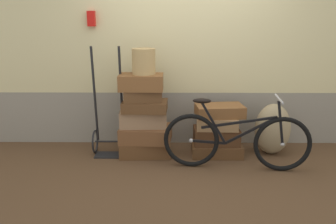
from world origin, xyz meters
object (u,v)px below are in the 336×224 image
burlap_sack (273,129)px  suitcase_3 (145,106)px  suitcase_6 (217,149)px  luggage_trolley (109,131)px  wicker_basket (144,61)px  suitcase_4 (143,95)px  bicycle (236,141)px  suitcase_7 (216,136)px  suitcase_1 (146,134)px  suitcase_5 (141,82)px  suitcase_9 (220,111)px  suitcase_8 (217,122)px  suitcase_2 (143,118)px  suitcase_0 (145,147)px

burlap_sack → suitcase_3: bearing=-177.8°
suitcase_6 → luggage_trolley: size_ratio=0.46×
wicker_basket → burlap_sack: size_ratio=0.47×
suitcase_4 → suitcase_6: 1.22m
bicycle → suitcase_4: bearing=159.3°
luggage_trolley → suitcase_7: bearing=-1.5°
suitcase_6 → burlap_sack: 0.79m
suitcase_7 → suitcase_1: bearing=179.5°
suitcase_3 → suitcase_4: size_ratio=1.18×
suitcase_3 → burlap_sack: size_ratio=0.83×
suitcase_1 → bicycle: 1.19m
suitcase_5 → wicker_basket: wicker_basket is taller
suitcase_4 → burlap_sack: (1.72, 0.07, -0.47)m
suitcase_6 → suitcase_9: size_ratio=1.08×
suitcase_5 → suitcase_7: bearing=0.9°
suitcase_5 → burlap_sack: (1.73, 0.06, -0.64)m
suitcase_4 → suitcase_5: (-0.02, 0.01, 0.17)m
suitcase_1 → suitcase_6: 0.97m
bicycle → suitcase_8: bearing=110.7°
suitcase_2 → wicker_basket: bearing=-56.1°
suitcase_6 → wicker_basket: size_ratio=2.04×
suitcase_6 → bicycle: bearing=-69.1°
suitcase_9 → burlap_sack: burlap_sack is taller
suitcase_0 → bicycle: size_ratio=0.38×
suitcase_6 → suitcase_0: bearing=-179.9°
suitcase_9 → suitcase_7: bearing=-143.3°
suitcase_3 → suitcase_4: (-0.03, -0.00, 0.14)m
suitcase_4 → wicker_basket: bearing=42.9°
suitcase_1 → luggage_trolley: 0.50m
suitcase_8 → wicker_basket: wicker_basket is taller
wicker_basket → bicycle: wicker_basket is taller
suitcase_1 → suitcase_6: (0.94, 0.01, -0.22)m
suitcase_0 → suitcase_6: size_ratio=1.00×
suitcase_5 → suitcase_6: 1.34m
suitcase_1 → suitcase_4: suitcase_4 is taller
suitcase_0 → suitcase_4: bearing=-127.1°
suitcase_7 → luggage_trolley: (-1.43, 0.04, 0.06)m
suitcase_6 → suitcase_3: bearing=-178.6°
suitcase_2 → bicycle: 1.24m
suitcase_3 → burlap_sack: suitcase_3 is taller
suitcase_4 → suitcase_0: bearing=50.6°
suitcase_7 → bicycle: 0.49m
luggage_trolley → burlap_sack: 2.18m
suitcase_1 → suitcase_6: size_ratio=1.00×
suitcase_1 → suitcase_2: 0.21m
suitcase_5 → wicker_basket: 0.26m
suitcase_7 → suitcase_9: (0.04, 0.03, 0.34)m
suitcase_1 → suitcase_5: bearing=-178.9°
burlap_sack → suitcase_6: bearing=-175.8°
suitcase_4 → suitcase_7: 1.11m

